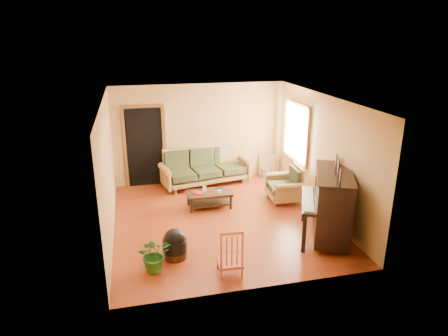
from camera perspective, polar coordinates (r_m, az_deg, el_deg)
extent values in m
plane|color=#63200D|center=(8.67, -0.37, -7.36)|extent=(5.00, 5.00, 0.00)
cube|color=black|center=(10.45, -11.25, 2.91)|extent=(1.08, 0.16, 2.05)
cube|color=white|center=(10.00, 10.39, 5.05)|extent=(0.12, 1.36, 1.46)
cube|color=olive|center=(10.46, -2.66, 0.19)|extent=(2.42, 1.37, 0.98)
cube|color=black|center=(9.20, -2.13, -4.52)|extent=(1.01, 0.55, 0.37)
cube|color=olive|center=(9.56, 8.50, -2.20)|extent=(0.87, 0.90, 0.86)
cube|color=black|center=(7.95, 15.15, -5.24)|extent=(1.45, 1.76, 1.35)
cylinder|color=black|center=(7.28, -7.04, -11.16)|extent=(0.51, 0.51, 0.41)
cube|color=#94361A|center=(6.69, 0.83, -11.73)|extent=(0.42, 0.46, 0.86)
cube|color=#C59141|center=(11.14, 6.33, 0.43)|extent=(0.51, 0.24, 0.66)
cylinder|color=#324797|center=(11.12, 5.95, -0.69)|extent=(0.26, 0.26, 0.27)
imported|color=#1D5217|center=(6.94, -9.92, -12.05)|extent=(0.58, 0.51, 0.60)
imported|color=#9F2415|center=(9.03, -4.05, -3.69)|extent=(0.27, 0.27, 0.02)
cylinder|color=white|center=(9.13, -2.83, -3.02)|extent=(0.10, 0.10, 0.13)
cylinder|color=silver|center=(9.07, -0.70, -3.37)|extent=(0.12, 0.12, 0.06)
cube|color=black|center=(9.31, -0.65, -2.93)|extent=(0.16, 0.06, 0.02)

